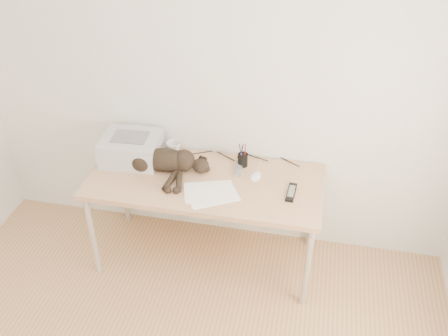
% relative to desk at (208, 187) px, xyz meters
% --- Properties ---
extents(wall_back, '(3.50, 0.00, 3.50)m').
position_rel_desk_xyz_m(wall_back, '(0.00, 0.27, 0.69)').
color(wall_back, white).
rests_on(wall_back, floor).
extents(desk, '(1.60, 0.70, 0.74)m').
position_rel_desk_xyz_m(desk, '(0.00, 0.00, 0.00)').
color(desk, tan).
rests_on(desk, floor).
extents(printer, '(0.42, 0.36, 0.19)m').
position_rel_desk_xyz_m(printer, '(-0.57, 0.05, 0.23)').
color(printer, silver).
rests_on(printer, desk).
extents(papers, '(0.41, 0.36, 0.01)m').
position_rel_desk_xyz_m(papers, '(0.07, -0.23, 0.14)').
color(papers, white).
rests_on(papers, desk).
extents(cat, '(0.75, 0.35, 0.17)m').
position_rel_desk_xyz_m(cat, '(-0.32, -0.04, 0.21)').
color(cat, black).
rests_on(cat, desk).
extents(mug, '(0.15, 0.15, 0.10)m').
position_rel_desk_xyz_m(mug, '(-0.29, 0.17, 0.18)').
color(mug, white).
rests_on(mug, desk).
extents(pen_cup, '(0.07, 0.07, 0.18)m').
position_rel_desk_xyz_m(pen_cup, '(0.22, 0.13, 0.18)').
color(pen_cup, black).
rests_on(pen_cup, desk).
extents(remote_grey, '(0.06, 0.17, 0.02)m').
position_rel_desk_xyz_m(remote_grey, '(0.21, 0.07, 0.14)').
color(remote_grey, slate).
rests_on(remote_grey, desk).
extents(remote_black, '(0.06, 0.19, 0.02)m').
position_rel_desk_xyz_m(remote_black, '(0.59, -0.13, 0.14)').
color(remote_black, black).
rests_on(remote_black, desk).
extents(mouse, '(0.09, 0.13, 0.04)m').
position_rel_desk_xyz_m(mouse, '(0.33, 0.01, 0.15)').
color(mouse, white).
rests_on(mouse, desk).
extents(cable_tangle, '(1.36, 0.07, 0.01)m').
position_rel_desk_xyz_m(cable_tangle, '(0.00, 0.22, 0.14)').
color(cable_tangle, black).
rests_on(cable_tangle, desk).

